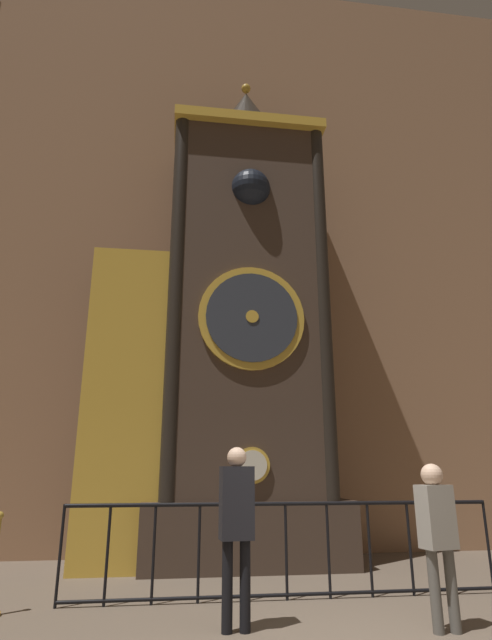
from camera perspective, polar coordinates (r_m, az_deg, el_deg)
name	(u,v)px	position (r m, az deg, el deg)	size (l,w,h in m)	color
cathedral_back_wall	(251,226)	(11.47, 0.61, 10.65)	(24.00, 0.32, 13.60)	#936B4C
clock_tower	(225,333)	(9.25, -2.38, -1.51)	(4.50, 1.82, 9.62)	#423328
railing_fence	(286,545)	(6.89, 4.61, -24.23)	(5.50, 0.05, 1.13)	black
visitor_near	(237,517)	(5.56, -1.09, -21.57)	(0.36, 0.25, 1.76)	black
visitor_far	(437,527)	(5.89, 21.00, -21.23)	(0.38, 0.29, 1.59)	#58554F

